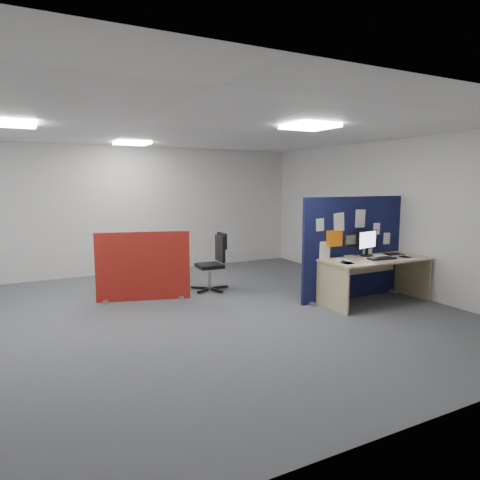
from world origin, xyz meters
name	(u,v)px	position (x,y,z in m)	size (l,w,h in m)	color
floor	(145,323)	(0.00, 0.00, 0.00)	(9.00, 9.00, 0.00)	#4E5156
ceiling	(139,124)	(0.00, 0.00, 2.70)	(9.00, 7.00, 0.02)	white
wall_back	(99,211)	(0.00, 3.50, 1.35)	(9.00, 0.02, 2.70)	silver
wall_front	(286,277)	(0.00, -3.50, 1.35)	(9.00, 0.02, 2.70)	silver
wall_right	(386,215)	(4.50, 0.00, 1.35)	(0.02, 7.00, 2.70)	silver
ceiling_lights	(150,133)	(0.33, 0.67, 2.67)	(4.10, 4.10, 0.04)	white
navy_divider	(353,248)	(3.47, -0.30, 0.85)	(2.07, 0.30, 1.71)	#11103E
main_desk	(373,268)	(3.58, -0.65, 0.56)	(1.80, 0.80, 0.73)	tan
monitor_main	(367,242)	(3.61, -0.47, 0.97)	(0.48, 0.20, 0.43)	black
keyboard	(382,258)	(3.61, -0.80, 0.74)	(0.45, 0.18, 0.03)	black
mouse	(394,257)	(3.85, -0.84, 0.74)	(0.10, 0.06, 0.03)	#AAABB0
paper_tray	(394,254)	(4.13, -0.57, 0.74)	(0.28, 0.22, 0.01)	black
red_divider	(143,267)	(0.29, 1.16, 0.56)	(1.48, 0.47, 1.14)	maroon
office_chair	(215,258)	(1.62, 1.25, 0.58)	(0.66, 0.68, 1.02)	black
desk_papers	(372,259)	(3.49, -0.72, 0.73)	(1.44, 0.81, 0.00)	white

